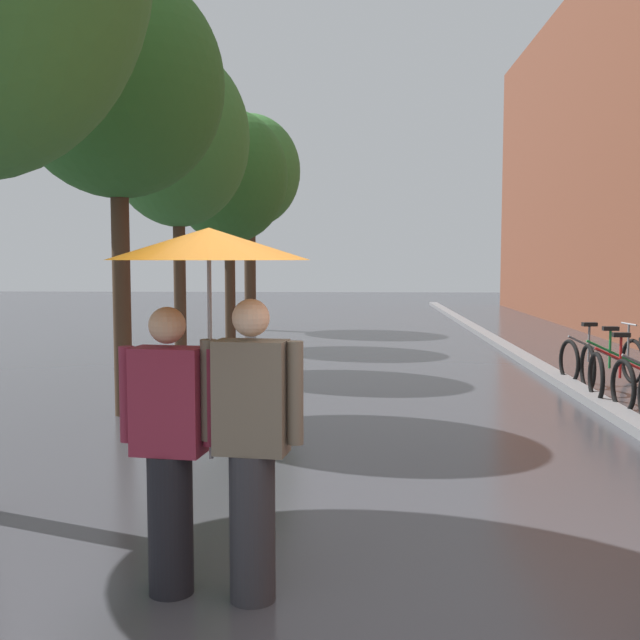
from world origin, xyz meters
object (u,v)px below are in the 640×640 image
object	(u,v)px
parked_bicycle_7	(601,360)
couple_under_umbrella	(210,353)
street_tree_2	(178,139)
street_tree_3	(229,177)
street_tree_4	(249,172)
street_tree_1	(117,85)
parked_bicycle_5	(636,376)
parked_bicycle_6	(624,367)

from	to	relation	value
parked_bicycle_7	couple_under_umbrella	bearing A→B (deg)	-121.28
street_tree_2	parked_bicycle_7	size ratio (longest dim) A/B	4.73
street_tree_3	street_tree_4	world-z (taller)	street_tree_4
street_tree_2	parked_bicycle_7	world-z (taller)	street_tree_2
street_tree_3	street_tree_1	bearing A→B (deg)	-90.71
street_tree_1	street_tree_4	world-z (taller)	street_tree_4
parked_bicycle_5	couple_under_umbrella	world-z (taller)	couple_under_umbrella
street_tree_4	parked_bicycle_7	size ratio (longest dim) A/B	4.99
parked_bicycle_7	street_tree_1	bearing A→B (deg)	-158.24
street_tree_3	street_tree_4	bearing A→B (deg)	91.91
street_tree_2	couple_under_umbrella	size ratio (longest dim) A/B	2.62
parked_bicycle_6	couple_under_umbrella	world-z (taller)	couple_under_umbrella
street_tree_4	parked_bicycle_7	world-z (taller)	street_tree_4
street_tree_3	parked_bicycle_6	size ratio (longest dim) A/B	4.71
parked_bicycle_6	couple_under_umbrella	bearing A→B (deg)	-124.44
parked_bicycle_7	couple_under_umbrella	world-z (taller)	couple_under_umbrella
street_tree_2	parked_bicycle_5	xyz separation A→B (m)	(6.78, -2.79, -3.60)
street_tree_4	parked_bicycle_7	xyz separation A→B (m)	(6.70, -8.57, -3.88)
street_tree_4	parked_bicycle_7	bearing A→B (deg)	-51.98
street_tree_3	parked_bicycle_5	world-z (taller)	street_tree_3
street_tree_4	parked_bicycle_5	world-z (taller)	street_tree_4
parked_bicycle_6	parked_bicycle_7	xyz separation A→B (m)	(-0.09, 0.73, 0.00)
parked_bicycle_5	parked_bicycle_7	xyz separation A→B (m)	(0.07, 1.64, 0.00)
parked_bicycle_5	parked_bicycle_6	bearing A→B (deg)	80.02
street_tree_1	street_tree_3	bearing A→B (deg)	89.29
street_tree_1	street_tree_3	world-z (taller)	street_tree_1
parked_bicycle_6	parked_bicycle_7	distance (m)	0.74
street_tree_2	street_tree_1	bearing A→B (deg)	-87.08
street_tree_2	parked_bicycle_7	distance (m)	7.83
couple_under_umbrella	parked_bicycle_5	bearing A→B (deg)	52.61
street_tree_2	parked_bicycle_5	distance (m)	8.17
parked_bicycle_5	street_tree_1	bearing A→B (deg)	-171.23
street_tree_1	street_tree_3	size ratio (longest dim) A/B	1.05
street_tree_1	street_tree_4	distance (m)	11.23
street_tree_1	parked_bicycle_6	distance (m)	7.90
parked_bicycle_6	couple_under_umbrella	xyz separation A→B (m)	(-4.68, -6.83, 1.03)
street_tree_2	street_tree_3	world-z (taller)	street_tree_2
street_tree_2	couple_under_umbrella	xyz separation A→B (m)	(2.26, -8.70, -2.57)
street_tree_1	parked_bicycle_6	bearing A→B (deg)	15.94
couple_under_umbrella	parked_bicycle_7	bearing A→B (deg)	58.72
street_tree_1	parked_bicycle_6	xyz separation A→B (m)	(6.75, 1.93, -3.64)
street_tree_4	couple_under_umbrella	distance (m)	16.51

